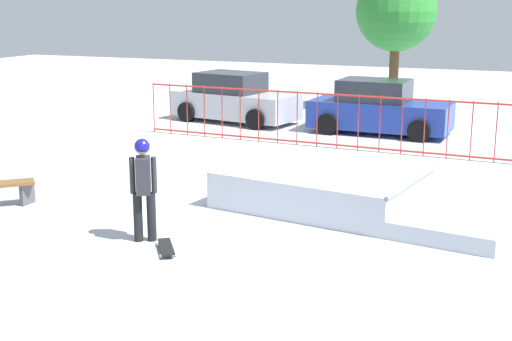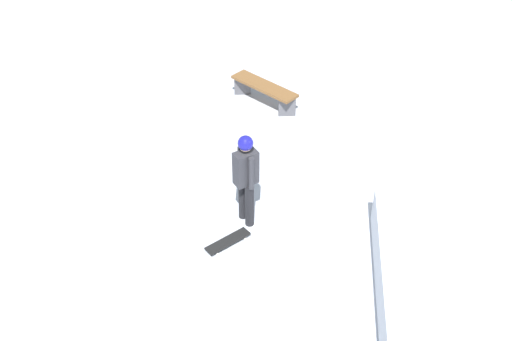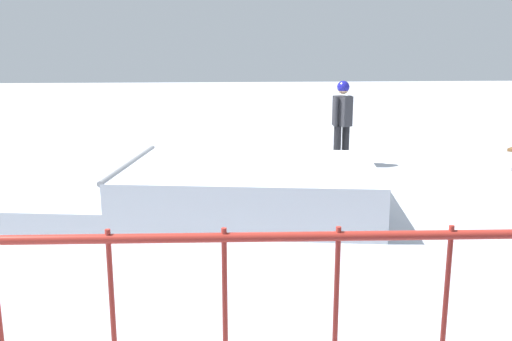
# 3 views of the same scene
# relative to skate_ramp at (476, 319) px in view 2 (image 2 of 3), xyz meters

# --- Properties ---
(ground_plane) EXTENTS (60.00, 60.00, 0.00)m
(ground_plane) POSITION_rel_skate_ramp_xyz_m (-1.42, -0.77, -0.32)
(ground_plane) COLOR #B2B7C1
(skate_ramp) EXTENTS (5.73, 3.38, 0.74)m
(skate_ramp) POSITION_rel_skate_ramp_xyz_m (0.00, 0.00, 0.00)
(skate_ramp) COLOR silver
(skate_ramp) RESTS_ON ground
(skater) EXTENTS (0.40, 0.44, 1.73)m
(skater) POSITION_rel_skate_ramp_xyz_m (-2.54, -3.06, 0.69)
(skater) COLOR black
(skater) RESTS_ON ground
(skateboard) EXTENTS (0.63, 0.77, 0.09)m
(skateboard) POSITION_rel_skate_ramp_xyz_m (-1.97, -3.39, -0.24)
(skateboard) COLOR black
(skateboard) RESTS_ON ground
(park_bench) EXTENTS (1.43, 1.40, 0.48)m
(park_bench) POSITION_rel_skate_ramp_xyz_m (-6.27, -2.52, 0.04)
(park_bench) COLOR brown
(park_bench) RESTS_ON ground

